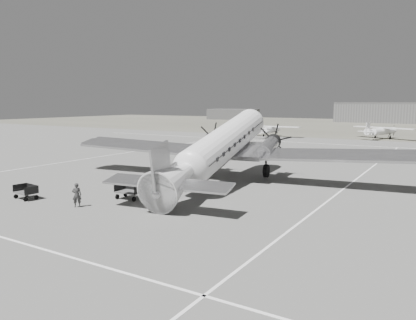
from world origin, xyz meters
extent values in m
plane|color=slate|center=(0.00, 0.00, 0.00)|extent=(260.00, 260.00, 0.00)
cube|color=white|center=(0.00, -14.00, 0.01)|extent=(60.00, 0.15, 0.01)
cube|color=white|center=(12.00, 0.00, 0.01)|extent=(0.15, 80.00, 0.01)
cube|color=white|center=(-18.00, 10.00, 0.01)|extent=(0.15, 60.00, 0.01)
cube|color=white|center=(0.00, 40.00, 0.01)|extent=(90.00, 0.15, 0.01)
cube|color=#646254|center=(0.00, 95.00, 0.00)|extent=(260.00, 90.00, 0.01)
cube|color=slate|center=(5.00, 120.00, 3.00)|extent=(42.00, 14.00, 6.00)
cube|color=#4E4E4E|center=(5.00, 120.00, 6.30)|extent=(42.00, 14.00, 0.60)
cube|color=#4E4E4E|center=(-55.00, 115.00, 2.00)|extent=(18.00, 10.00, 4.00)
imported|color=#303030|center=(-1.25, -8.02, 0.79)|extent=(0.67, 0.67, 1.57)
imported|color=silver|center=(0.67, -3.42, 0.83)|extent=(0.76, 0.91, 1.66)
imported|color=silver|center=(0.75, -1.81, 0.82)|extent=(0.74, 0.93, 1.65)
camera|label=1|loc=(18.97, -25.18, 6.63)|focal=35.00mm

